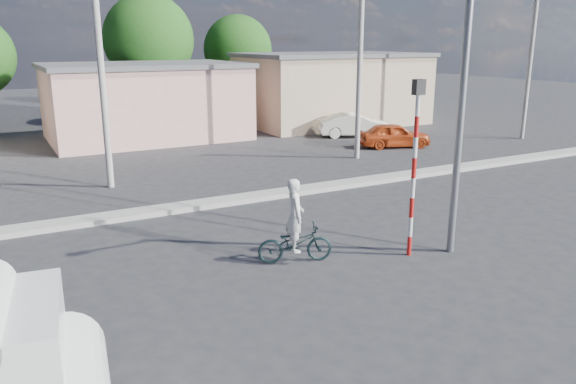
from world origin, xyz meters
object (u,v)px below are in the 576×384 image
traffic_pole (415,154)px  streetlight (461,52)px  cyclist (295,227)px  bicycle (295,243)px  car_cream (354,125)px  car_red (394,135)px

traffic_pole → streetlight: size_ratio=0.48×
cyclist → streetlight: bearing=-90.3°
traffic_pole → bicycle: bearing=160.4°
car_cream → streetlight: streetlight is taller
car_cream → streetlight: 18.17m
streetlight → bicycle: bearing=160.9°
bicycle → car_red: (11.75, 10.85, 0.14)m
cyclist → traffic_pole: size_ratio=0.41×
cyclist → car_red: bearing=-28.5°
car_red → streetlight: size_ratio=0.40×
cyclist → car_cream: bearing=-20.5°
car_red → streetlight: (-8.06, -12.13, 4.35)m
car_red → cyclist: bearing=151.6°
car_cream → traffic_pole: traffic_pole is taller
car_cream → car_red: bearing=-157.1°
streetlight → car_red: bearing=56.4°
cyclist → streetlight: 5.63m
bicycle → streetlight: (3.68, -1.28, 4.49)m
car_red → traffic_pole: size_ratio=0.83×
cyclist → car_cream: (11.80, 14.40, -0.24)m
car_red → traffic_pole: traffic_pole is taller
bicycle → cyclist: 0.42m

